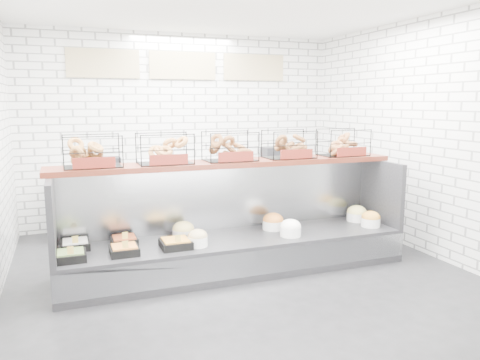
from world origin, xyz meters
name	(u,v)px	position (x,y,z in m)	size (l,w,h in m)	color
ground	(246,279)	(0.00, 0.00, 0.00)	(5.50, 5.50, 0.00)	black
room_shell	(227,92)	(0.00, 0.60, 2.06)	(5.02, 5.51, 3.01)	white
display_case	(235,242)	(0.00, 0.34, 0.33)	(4.00, 0.90, 1.20)	black
bagel_shelf	(230,150)	(0.00, 0.52, 1.38)	(4.10, 0.50, 0.40)	#44170E
prep_counter	(190,196)	(0.00, 2.43, 0.47)	(4.00, 0.60, 1.20)	#93969B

